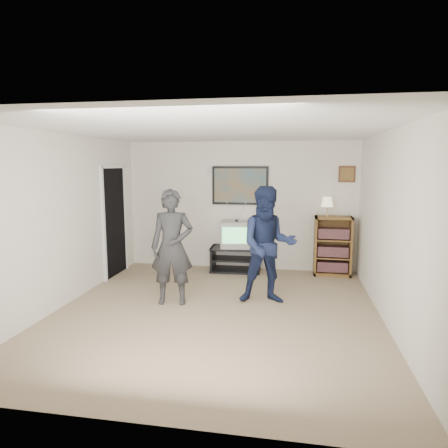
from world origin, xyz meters
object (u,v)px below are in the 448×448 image
(crt_television, at_px, (236,234))
(person_short, at_px, (268,245))
(bookshelf, at_px, (333,246))
(person_tall, at_px, (172,247))
(media_stand, at_px, (236,259))

(crt_television, height_order, person_short, person_short)
(bookshelf, xyz_separation_m, person_tall, (-2.48, -2.01, 0.30))
(crt_television, bearing_deg, person_tall, -116.52)
(bookshelf, distance_m, person_short, 2.07)
(crt_television, xyz_separation_m, person_short, (0.71, -1.68, 0.15))
(crt_television, bearing_deg, media_stand, 172.52)
(person_tall, height_order, person_short, person_short)
(person_tall, bearing_deg, person_short, 1.82)
(crt_television, height_order, person_tall, person_tall)
(person_tall, relative_size, person_short, 0.98)
(media_stand, height_order, bookshelf, bookshelf)
(media_stand, xyz_separation_m, person_short, (0.72, -1.68, 0.63))
(person_tall, bearing_deg, bookshelf, 29.53)
(crt_television, distance_m, bookshelf, 1.82)
(crt_television, bearing_deg, bookshelf, -5.89)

